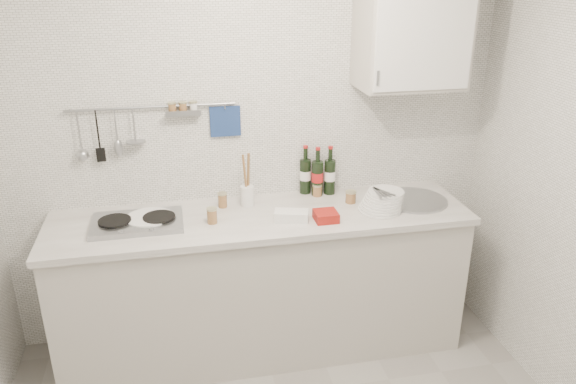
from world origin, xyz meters
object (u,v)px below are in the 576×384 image
object	(u,v)px
wall_cabinet	(413,25)
wine_bottles	(318,171)
plate_stack_hob	(148,220)
utensil_crock	(247,193)
plate_stack_sink	(383,201)

from	to	relation	value
wall_cabinet	wine_bottles	world-z (taller)	wall_cabinet
plate_stack_hob	utensil_crock	bearing A→B (deg)	12.72
wall_cabinet	wine_bottles	distance (m)	1.02
wall_cabinet	wine_bottles	bearing A→B (deg)	166.46
wine_bottles	utensil_crock	size ratio (longest dim) A/B	0.93
wine_bottles	wall_cabinet	bearing A→B (deg)	-13.54
plate_stack_sink	utensil_crock	bearing A→B (deg)	163.70
plate_stack_hob	wine_bottles	distance (m)	1.07
wall_cabinet	wine_bottles	size ratio (longest dim) A/B	2.26
utensil_crock	wine_bottles	bearing A→B (deg)	11.26
wall_cabinet	plate_stack_sink	bearing A→B (deg)	-133.55
plate_stack_hob	utensil_crock	size ratio (longest dim) A/B	0.83
wine_bottles	utensil_crock	bearing A→B (deg)	-168.74
plate_stack_hob	plate_stack_sink	size ratio (longest dim) A/B	1.00
plate_stack_hob	wine_bottles	bearing A→B (deg)	12.08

